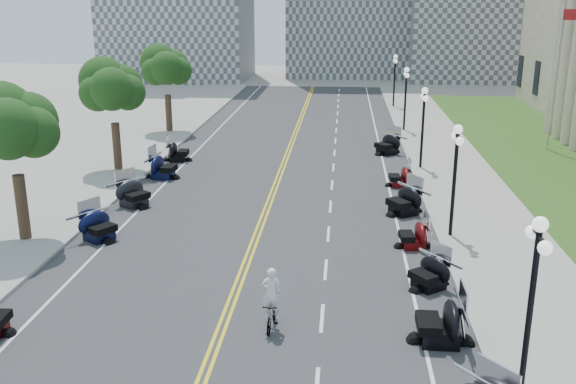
{
  "coord_description": "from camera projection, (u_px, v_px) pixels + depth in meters",
  "views": [
    {
      "loc": [
        3.73,
        -23.22,
        10.17
      ],
      "look_at": [
        1.39,
        3.8,
        2.0
      ],
      "focal_mm": 40.0,
      "sensor_mm": 36.0,
      "label": 1
    }
  ],
  "objects": [
    {
      "name": "cyclist_rider",
      "position": [
        271.0,
        275.0,
        20.11
      ],
      "size": [
        0.64,
        0.42,
        1.76
      ],
      "primitive_type": "imported",
      "rotation": [
        0.0,
        0.0,
        3.14
      ],
      "color": "silver",
      "rests_on": "bicycle"
    },
    {
      "name": "lane_dash_5",
      "position": [
        322.0,
        318.0,
        21.31
      ],
      "size": [
        0.12,
        2.0,
        0.0
      ],
      "primitive_type": "cube",
      "color": "white",
      "rests_on": "road"
    },
    {
      "name": "edge_line_south",
      "position": [
        158.0,
        191.0,
        35.46
      ],
      "size": [
        0.12,
        90.0,
        0.0
      ],
      "primitive_type": "cube",
      "color": "white",
      "rests_on": "road"
    },
    {
      "name": "lane_dash_17",
      "position": [
        338.0,
        100.0,
        67.1
      ],
      "size": [
        0.12,
        2.0,
        0.0
      ],
      "primitive_type": "cube",
      "color": "white",
      "rests_on": "road"
    },
    {
      "name": "street_lamp_2",
      "position": [
        454.0,
        182.0,
        27.75
      ],
      "size": [
        0.5,
        1.2,
        4.9
      ],
      "primitive_type": null,
      "color": "black",
      "rests_on": "sidewalk_north"
    },
    {
      "name": "street_lamp_3",
      "position": [
        423.0,
        128.0,
        39.19
      ],
      "size": [
        0.5,
        1.2,
        4.9
      ],
      "primitive_type": null,
      "color": "black",
      "rests_on": "sidewalk_north"
    },
    {
      "name": "motorcycle_n_5",
      "position": [
        429.0,
        272.0,
        23.34
      ],
      "size": [
        2.63,
        2.63,
        1.32
      ],
      "primitive_type": null,
      "rotation": [
        0.0,
        0.0,
        -0.93
      ],
      "color": "black",
      "rests_on": "road"
    },
    {
      "name": "tree_4",
      "position": [
        167.0,
        72.0,
        49.65
      ],
      "size": [
        4.8,
        4.8,
        9.2
      ],
      "primitive_type": null,
      "color": "#235619",
      "rests_on": "sidewalk_south"
    },
    {
      "name": "tree_2",
      "position": [
        13.0,
        135.0,
        26.76
      ],
      "size": [
        4.8,
        4.8,
        9.2
      ],
      "primitive_type": null,
      "color": "#235619",
      "rests_on": "sidewalk_south"
    },
    {
      "name": "tree_3",
      "position": [
        113.0,
        94.0,
        38.21
      ],
      "size": [
        4.8,
        4.8,
        9.2
      ],
      "primitive_type": null,
      "color": "#235619",
      "rests_on": "sidewalk_south"
    },
    {
      "name": "ground",
      "position": [
        245.0,
        267.0,
        25.39
      ],
      "size": [
        160.0,
        160.0,
        0.0
      ],
      "primitive_type": "plane",
      "color": "gray"
    },
    {
      "name": "lane_dash_12",
      "position": [
        335.0,
        141.0,
        48.02
      ],
      "size": [
        0.12,
        2.0,
        0.0
      ],
      "primitive_type": "cube",
      "color": "white",
      "rests_on": "road"
    },
    {
      "name": "lane_dash_16",
      "position": [
        338.0,
        107.0,
        63.28
      ],
      "size": [
        0.12,
        2.0,
        0.0
      ],
      "primitive_type": "cube",
      "color": "white",
      "rests_on": "road"
    },
    {
      "name": "street_lamp_5",
      "position": [
        394.0,
        81.0,
        62.09
      ],
      "size": [
        0.5,
        1.2,
        4.9
      ],
      "primitive_type": null,
      "color": "black",
      "rests_on": "sidewalk_north"
    },
    {
      "name": "lane_dash_19",
      "position": [
        339.0,
        90.0,
        74.73
      ],
      "size": [
        0.12,
        2.0,
        0.0
      ],
      "primitive_type": "cube",
      "color": "white",
      "rests_on": "road"
    },
    {
      "name": "lane_dash_10",
      "position": [
        333.0,
        167.0,
        40.39
      ],
      "size": [
        0.12,
        2.0,
        0.0
      ],
      "primitive_type": "cube",
      "color": "white",
      "rests_on": "road"
    },
    {
      "name": "lane_dash_14",
      "position": [
        337.0,
        121.0,
        55.65
      ],
      "size": [
        0.12,
        2.0,
        0.0
      ],
      "primitive_type": "cube",
      "color": "white",
      "rests_on": "road"
    },
    {
      "name": "lawn",
      "position": [
        557.0,
        164.0,
        41.1
      ],
      "size": [
        9.0,
        60.0,
        0.1
      ],
      "primitive_type": "cube",
      "color": "#356023",
      "rests_on": "ground"
    },
    {
      "name": "centerline_yellow_b",
      "position": [
        275.0,
        194.0,
        34.92
      ],
      "size": [
        0.12,
        90.0,
        0.0
      ],
      "primitive_type": "cube",
      "color": "yellow",
      "rests_on": "road"
    },
    {
      "name": "sidewalk_south",
      "position": [
        86.0,
        188.0,
        35.78
      ],
      "size": [
        5.0,
        90.0,
        0.15
      ],
      "primitive_type": "cube",
      "color": "#9E9991",
      "rests_on": "ground"
    },
    {
      "name": "motorcycle_n_8",
      "position": [
        400.0,
        175.0,
        36.13
      ],
      "size": [
        1.96,
        1.96,
        1.29
      ],
      "primitive_type": null,
      "rotation": [
        0.0,
        0.0,
        -1.5
      ],
      "color": "#590A0C",
      "rests_on": "road"
    },
    {
      "name": "motorcycle_n_6",
      "position": [
        414.0,
        233.0,
        27.19
      ],
      "size": [
        2.0,
        2.0,
        1.28
      ],
      "primitive_type": null,
      "rotation": [
        0.0,
        0.0,
        -1.47
      ],
      "color": "#590A0C",
      "rests_on": "road"
    },
    {
      "name": "lane_dash_6",
      "position": [
        326.0,
        269.0,
        25.12
      ],
      "size": [
        0.12,
        2.0,
        0.0
      ],
      "primitive_type": "cube",
      "color": "white",
      "rests_on": "road"
    },
    {
      "name": "motorcycle_n_10",
      "position": [
        387.0,
        143.0,
        43.68
      ],
      "size": [
        3.07,
        3.07,
        1.53
      ],
      "primitive_type": null,
      "rotation": [
        0.0,
        0.0,
        -0.9
      ],
      "color": "black",
      "rests_on": "road"
    },
    {
      "name": "flagpole",
      "position": [
        555.0,
        79.0,
        43.45
      ],
      "size": [
        1.1,
        0.2,
        10.0
      ],
      "primitive_type": null,
      "color": "silver",
      "rests_on": "ground"
    },
    {
      "name": "motorcycle_s_7",
      "position": [
        133.0,
        192.0,
        32.64
      ],
      "size": [
        2.99,
        2.99,
        1.5
      ],
      "primitive_type": null,
      "rotation": [
        0.0,
        0.0,
        0.95
      ],
      "color": "black",
      "rests_on": "road"
    },
    {
      "name": "centerline_yellow_a",
      "position": [
        270.0,
        194.0,
        34.94
      ],
      "size": [
        0.12,
        90.0,
        0.0
      ],
      "primitive_type": "cube",
      "color": "yellow",
      "rests_on": "road"
    },
    {
      "name": "lane_dash_9",
      "position": [
        332.0,
        185.0,
        36.57
      ],
      "size": [
        0.12,
        2.0,
        0.0
      ],
      "primitive_type": "cube",
      "color": "white",
      "rests_on": "road"
    },
    {
      "name": "motorcycle_s_9",
      "position": [
        178.0,
        150.0,
        41.83
      ],
      "size": [
        2.18,
        2.18,
        1.43
      ],
      "primitive_type": null,
      "rotation": [
        0.0,
        0.0,
        1.64
      ],
      "color": "black",
      "rests_on": "road"
    },
    {
      "name": "street_lamp_1",
      "position": [
        530.0,
        310.0,
        16.3
      ],
      "size": [
        0.5,
        1.2,
        4.9
      ],
      "primitive_type": null,
      "color": "black",
      "rests_on": "sidewalk_north"
    },
    {
      "name": "street_lamp_4",
      "position": [
        405.0,
        99.0,
        50.64
      ],
      "size": [
        0.5,
        1.2,
        4.9
      ],
      "primitive_type": null,
      "color": "black",
      "rests_on": "sidewalk_north"
    },
    {
      "name": "motorcycle_s_8",
      "position": [
        163.0,
        166.0,
        37.74
      ],
      "size": [
        2.44,
        2.44,
        1.56
      ],
      "primitive_type": null,
      "rotation": [
        0.0,
        0.0,
        1.47
      ],
      "color": "black",
      "rests_on": "road"
    },
    {
      "name": "sidewalk_north",
      "position": [
        469.0,
        197.0,
        34.04
      ],
      "size": [
        5.0,
        90.0,
        0.15
      ],
      "primitive_type": "cube",
      "color": "#9E9991",
      "rests_on": "ground"
    },
    {
      "name": "lane_dash_13",
      "position": [
        336.0,
        130.0,
        51.84
      ],
      "size": [
        0.12,
        2.0,
        0.0
      ],
      "primitive_type": "cube",
      "color": "white",
      "rests_on": "road"
    },
    {
      "name": "road",
      "position": [
        273.0,
        194.0,
        34.93
      ],
      "size": [
        16.0,
        90.0,
        0.01
      ],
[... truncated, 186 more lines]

